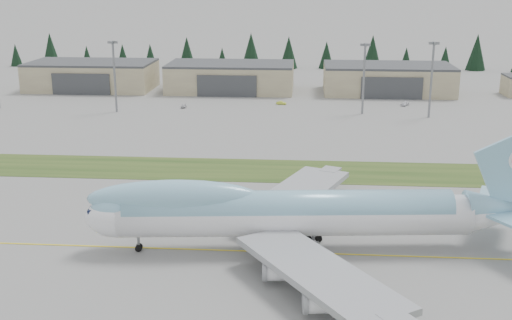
# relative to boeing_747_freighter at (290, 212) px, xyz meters

# --- Properties ---
(ground) EXTENTS (7000.00, 7000.00, 0.00)m
(ground) POSITION_rel_boeing_747_freighter_xyz_m (-11.72, -1.28, -6.51)
(ground) COLOR slate
(ground) RESTS_ON ground
(grass_strip_far) EXTENTS (400.00, 18.00, 0.08)m
(grass_strip_far) POSITION_rel_boeing_747_freighter_xyz_m (-11.72, 43.72, -6.51)
(grass_strip_far) COLOR #234117
(grass_strip_far) RESTS_ON ground
(taxiway_line_main) EXTENTS (400.00, 0.40, 0.02)m
(taxiway_line_main) POSITION_rel_boeing_747_freighter_xyz_m (-11.72, -1.28, -6.51)
(taxiway_line_main) COLOR yellow
(taxiway_line_main) RESTS_ON ground
(boeing_747_freighter) EXTENTS (75.05, 64.40, 19.74)m
(boeing_747_freighter) POSITION_rel_boeing_747_freighter_xyz_m (0.00, 0.00, 0.00)
(boeing_747_freighter) COLOR white
(boeing_747_freighter) RESTS_ON ground
(hangar_left) EXTENTS (48.00, 26.60, 10.80)m
(hangar_left) POSITION_rel_boeing_747_freighter_xyz_m (-81.72, 148.62, -1.12)
(hangar_left) COLOR gray
(hangar_left) RESTS_ON ground
(hangar_center) EXTENTS (48.00, 26.60, 10.80)m
(hangar_center) POSITION_rel_boeing_747_freighter_xyz_m (-26.72, 148.62, -1.12)
(hangar_center) COLOR gray
(hangar_center) RESTS_ON ground
(hangar_right) EXTENTS (48.00, 26.60, 10.80)m
(hangar_right) POSITION_rel_boeing_747_freighter_xyz_m (33.28, 148.62, -1.12)
(hangar_right) COLOR gray
(hangar_right) RESTS_ON ground
(floodlight_masts) EXTENTS (194.21, 10.02, 23.83)m
(floodlight_masts) POSITION_rel_boeing_747_freighter_xyz_m (-2.75, 108.14, 9.51)
(floodlight_masts) COLOR slate
(floodlight_masts) RESTS_ON ground
(service_vehicle_a) EXTENTS (1.85, 4.01, 1.33)m
(service_vehicle_a) POSITION_rel_boeing_747_freighter_xyz_m (-38.97, 114.44, -6.51)
(service_vehicle_a) COLOR silver
(service_vehicle_a) RESTS_ON ground
(service_vehicle_b) EXTENTS (3.65, 1.92, 1.15)m
(service_vehicle_b) POSITION_rel_boeing_747_freighter_xyz_m (-6.10, 122.46, -6.51)
(service_vehicle_b) COLOR #B9CC33
(service_vehicle_b) RESTS_ON ground
(service_vehicle_c) EXTENTS (3.80, 4.92, 1.33)m
(service_vehicle_c) POSITION_rel_boeing_747_freighter_xyz_m (36.52, 123.95, -6.51)
(service_vehicle_c) COLOR silver
(service_vehicle_c) RESTS_ON ground
(conifer_belt) EXTENTS (262.48, 15.17, 16.94)m
(conifer_belt) POSITION_rel_boeing_747_freighter_xyz_m (-9.59, 212.09, 0.71)
(conifer_belt) COLOR black
(conifer_belt) RESTS_ON ground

